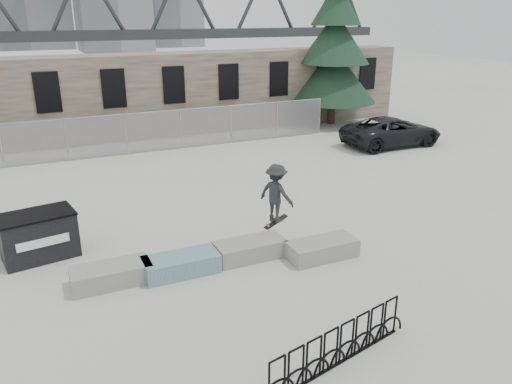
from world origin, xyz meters
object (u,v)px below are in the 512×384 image
dumpster (38,235)px  spruce_tree (334,49)px  planter_center_right (250,249)px  skateboarder (276,193)px  planter_far_left (111,274)px  suv (392,131)px  planter_offset (322,248)px  bike_rack (339,346)px  planter_center_left (181,264)px

dumpster → spruce_tree: (17.54, 12.15, 3.89)m
planter_center_right → skateboarder: size_ratio=1.02×
planter_far_left → skateboarder: (4.98, 0.52, 1.28)m
spruce_tree → suv: 7.15m
planter_offset → dumpster: bearing=155.2°
bike_rack → spruce_tree: (12.43, 19.63, 4.12)m
planter_center_right → spruce_tree: bearing=50.4°
dumpster → suv: (17.40, 6.10, 0.08)m
dumpster → spruce_tree: spruce_tree is taller
planter_offset → spruce_tree: size_ratio=0.17×
planter_center_right → bike_rack: bearing=-93.5°
spruce_tree → suv: spruce_tree is taller
dumpster → suv: size_ratio=0.41×
bike_rack → suv: size_ratio=0.73×
dumpster → planter_offset: bearing=-34.6°
planter_center_left → planter_center_right: bearing=1.8°
planter_far_left → planter_offset: size_ratio=1.00×
planter_offset → skateboarder: size_ratio=1.02×
bike_rack → skateboarder: (1.46, 5.61, 1.12)m
planter_offset → planter_center_left: bearing=168.8°
planter_center_right → suv: size_ratio=0.37×
planter_center_right → planter_center_left: bearing=-178.2°
planter_center_left → planter_offset: bearing=-11.2°
planter_center_right → planter_offset: 2.05m
planter_center_right → suv: 14.78m
planter_far_left → planter_offset: (5.70, -0.98, 0.00)m
planter_far_left → dumpster: 2.89m
dumpster → suv: bearing=9.5°
planter_center_right → planter_offset: bearing=-24.1°
planter_offset → skateboarder: bearing=115.4°
bike_rack → spruce_tree: size_ratio=0.34×
spruce_tree → bike_rack: bearing=-122.3°
bike_rack → skateboarder: bearing=75.4°
planter_offset → spruce_tree: bearing=56.5°
dumpster → skateboarder: bearing=-25.7°
bike_rack → planter_center_left: bearing=109.6°
planter_center_left → suv: suv is taller
planter_center_left → bike_rack: bearing=-70.4°
suv → planter_center_right: bearing=125.7°
planter_center_left → skateboarder: size_ratio=1.02×
spruce_tree → suv: (-0.14, -6.05, -3.81)m
spruce_tree → skateboarder: spruce_tree is taller
planter_center_right → planter_far_left: bearing=177.8°
planter_far_left → skateboarder: 5.17m
planter_far_left → dumpster: dumpster is taller
planter_far_left → suv: suv is taller
bike_rack → skateboarder: 5.90m
planter_center_right → bike_rack: 4.96m
planter_center_right → spruce_tree: (12.13, 14.68, 4.28)m
dumpster → skateboarder: 6.88m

